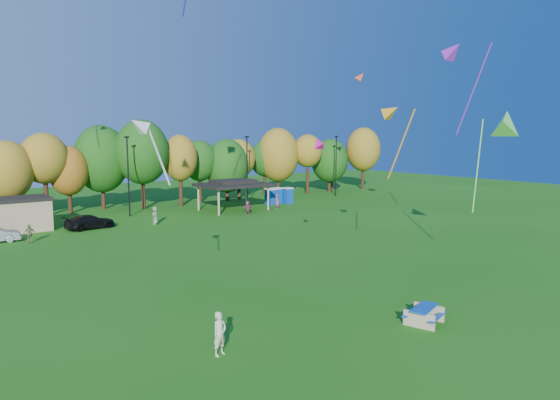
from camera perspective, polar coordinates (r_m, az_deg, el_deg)
ground at (r=25.30m, az=12.15°, el=-14.18°), size 160.00×160.00×0.00m
tree_line at (r=63.21m, az=-21.29°, el=3.93°), size 93.57×10.55×11.15m
lamp_posts at (r=58.94m, az=-16.96°, el=2.91°), size 64.50×0.25×9.09m
utility_building at (r=54.43m, az=-28.05°, el=-1.46°), size 6.30×4.30×3.25m
pavilion at (r=61.56m, az=-5.37°, el=1.81°), size 8.20×6.20×3.77m
porta_potties at (r=67.11m, az=-0.21°, el=0.49°), size 3.75×1.96×2.18m
picnic_table at (r=26.22m, az=16.15°, el=-12.39°), size 2.32×2.11×0.84m
kite_flyer at (r=21.90m, az=-6.89°, el=-14.91°), size 0.79×0.62×1.90m
car_d at (r=52.85m, az=-20.89°, el=-2.35°), size 5.06×2.63×1.40m
far_person_0 at (r=53.44m, az=-14.08°, el=-1.73°), size 1.01×1.07×1.84m
far_person_2 at (r=62.30m, az=-0.35°, el=-0.21°), size 0.48×0.70×1.86m
far_person_3 at (r=48.05m, az=-26.73°, el=-3.46°), size 1.00×0.51×1.64m
far_person_4 at (r=58.36m, az=-3.73°, el=-0.87°), size 1.02×1.58×1.62m
kite_0 at (r=33.26m, az=4.46°, el=6.55°), size 0.97×1.19×1.05m
kite_1 at (r=48.50m, az=19.20°, el=15.75°), size 2.02×5.06×8.56m
kite_8 at (r=39.62m, az=24.36°, el=8.20°), size 4.88×3.12×7.91m
kite_9 at (r=35.99m, az=12.64°, el=9.71°), size 1.75×3.20×5.41m
kite_13 at (r=59.96m, az=9.22°, el=13.73°), size 1.77×1.73×1.40m
kite_14 at (r=23.30m, az=-15.76°, el=8.05°), size 2.03×0.86×3.35m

